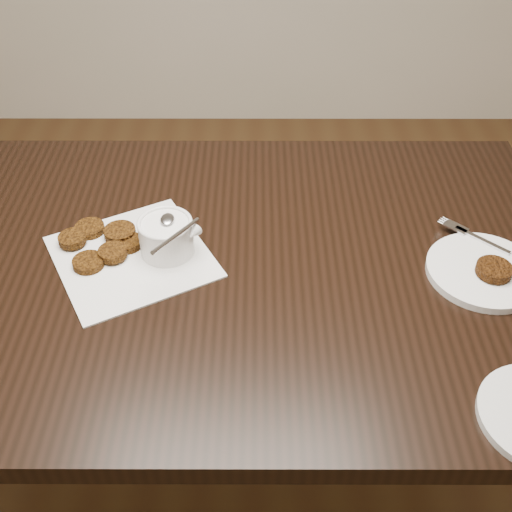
{
  "coord_description": "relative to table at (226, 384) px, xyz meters",
  "views": [
    {
      "loc": [
        0.08,
        -0.79,
        1.54
      ],
      "look_at": [
        0.08,
        0.05,
        0.8
      ],
      "focal_mm": 44.49,
      "sensor_mm": 36.0,
      "label": 1
    }
  ],
  "objects": [
    {
      "name": "floor",
      "position": [
        -0.01,
        -0.1,
        -0.38
      ],
      "size": [
        4.0,
        4.0,
        0.0
      ],
      "primitive_type": "plane",
      "color": "#54381C",
      "rests_on": "ground"
    },
    {
      "name": "table",
      "position": [
        0.0,
        0.0,
        0.0
      ],
      "size": [
        1.34,
        0.86,
        0.75
      ],
      "primitive_type": "cube",
      "color": "black",
      "rests_on": "floor"
    },
    {
      "name": "napkin",
      "position": [
        -0.16,
        0.01,
        0.38
      ],
      "size": [
        0.36,
        0.36,
        0.0
      ],
      "primitive_type": "cube",
      "rotation": [
        0.0,
        0.0,
        0.5
      ],
      "color": "white",
      "rests_on": "table"
    },
    {
      "name": "sauce_ramekin",
      "position": [
        -0.1,
        0.02,
        0.45
      ],
      "size": [
        0.15,
        0.15,
        0.14
      ],
      "primitive_type": null,
      "rotation": [
        0.0,
        0.0,
        0.1
      ],
      "color": "white",
      "rests_on": "napkin"
    },
    {
      "name": "patty_cluster",
      "position": [
        -0.21,
        0.03,
        0.39
      ],
      "size": [
        0.23,
        0.23,
        0.02
      ],
      "primitive_type": null,
      "rotation": [
        0.0,
        0.0,
        0.2
      ],
      "color": "brown",
      "rests_on": "napkin"
    },
    {
      "name": "plate_with_patty",
      "position": [
        0.48,
        -0.04,
        0.39
      ],
      "size": [
        0.29,
        0.29,
        0.03
      ],
      "primitive_type": null,
      "rotation": [
        0.0,
        0.0,
        -0.76
      ],
      "color": "white",
      "rests_on": "table"
    }
  ]
}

